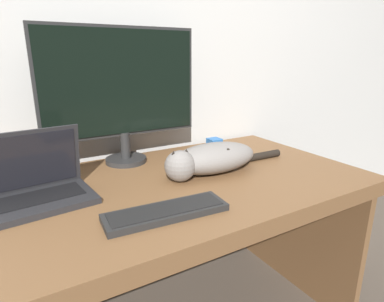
% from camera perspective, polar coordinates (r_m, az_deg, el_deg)
% --- Properties ---
extents(wall_back, '(6.40, 0.06, 2.60)m').
position_cam_1_polar(wall_back, '(1.52, -14.53, 21.85)').
color(wall_back, silver).
rests_on(wall_back, ground_plane).
extents(desk, '(1.57, 0.80, 0.70)m').
position_cam_1_polar(desk, '(1.23, -5.72, -11.94)').
color(desk, brown).
rests_on(desk, ground_plane).
extents(monitor, '(0.66, 0.18, 0.56)m').
position_cam_1_polar(monitor, '(1.37, -12.40, 10.62)').
color(monitor, '#282828').
rests_on(monitor, desk).
extents(laptop, '(0.32, 0.24, 0.22)m').
position_cam_1_polar(laptop, '(1.13, -25.57, -5.90)').
color(laptop, '#232326').
rests_on(laptop, desk).
extents(external_keyboard, '(0.37, 0.14, 0.02)m').
position_cam_1_polar(external_keyboard, '(0.95, -4.62, -10.74)').
color(external_keyboard, black).
rests_on(external_keyboard, desk).
extents(cat, '(0.59, 0.19, 0.12)m').
position_cam_1_polar(cat, '(1.26, 3.35, -1.25)').
color(cat, gray).
rests_on(cat, desk).
extents(small_toy, '(0.06, 0.06, 0.06)m').
position_cam_1_polar(small_toy, '(1.57, 3.99, 1.16)').
color(small_toy, '#2D6BB7').
rests_on(small_toy, desk).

